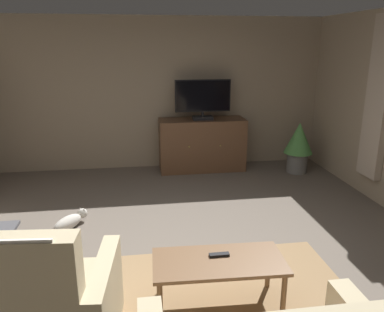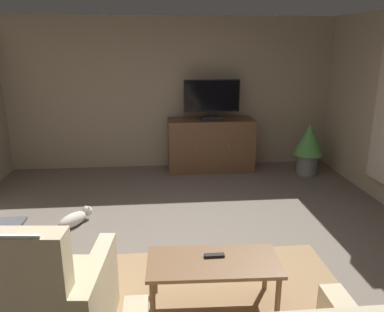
{
  "view_description": "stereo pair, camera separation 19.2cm",
  "coord_description": "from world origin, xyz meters",
  "px_view_note": "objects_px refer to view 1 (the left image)",
  "views": [
    {
      "loc": [
        -0.46,
        -3.37,
        2.15
      ],
      "look_at": [
        0.06,
        0.2,
        1.09
      ],
      "focal_mm": 35.63,
      "sensor_mm": 36.0,
      "label": 1
    },
    {
      "loc": [
        -0.27,
        -3.39,
        2.15
      ],
      "look_at": [
        0.06,
        0.2,
        1.09
      ],
      "focal_mm": 35.63,
      "sensor_mm": 36.0,
      "label": 2
    }
  ],
  "objects_px": {
    "coffee_table": "(219,265)",
    "potted_plant_on_hearth_side": "(298,144)",
    "cat": "(70,222)",
    "armchair_facing_sofa": "(51,309)",
    "tv_cabinet": "(202,146)",
    "television": "(203,99)",
    "tv_remote": "(219,255)"
  },
  "relations": [
    {
      "from": "tv_cabinet",
      "to": "tv_remote",
      "type": "xyz_separation_m",
      "value": [
        -0.48,
        -3.64,
        0.02
      ]
    },
    {
      "from": "television",
      "to": "coffee_table",
      "type": "distance_m",
      "value": 3.78
    },
    {
      "from": "coffee_table",
      "to": "tv_remote",
      "type": "relative_size",
      "value": 6.53
    },
    {
      "from": "armchair_facing_sofa",
      "to": "potted_plant_on_hearth_side",
      "type": "xyz_separation_m",
      "value": [
        3.4,
        3.58,
        0.16
      ]
    },
    {
      "from": "potted_plant_on_hearth_side",
      "to": "television",
      "type": "bearing_deg",
      "value": 167.64
    },
    {
      "from": "armchair_facing_sofa",
      "to": "coffee_table",
      "type": "bearing_deg",
      "value": 12.74
    },
    {
      "from": "television",
      "to": "tv_remote",
      "type": "distance_m",
      "value": 3.71
    },
    {
      "from": "tv_remote",
      "to": "armchair_facing_sofa",
      "type": "distance_m",
      "value": 1.35
    },
    {
      "from": "tv_cabinet",
      "to": "television",
      "type": "height_order",
      "value": "television"
    },
    {
      "from": "tv_remote",
      "to": "potted_plant_on_hearth_side",
      "type": "relative_size",
      "value": 0.19
    },
    {
      "from": "tv_remote",
      "to": "cat",
      "type": "bearing_deg",
      "value": 133.03
    },
    {
      "from": "coffee_table",
      "to": "potted_plant_on_hearth_side",
      "type": "distance_m",
      "value": 3.92
    },
    {
      "from": "tv_remote",
      "to": "cat",
      "type": "height_order",
      "value": "tv_remote"
    },
    {
      "from": "coffee_table",
      "to": "tv_remote",
      "type": "height_order",
      "value": "tv_remote"
    },
    {
      "from": "tv_cabinet",
      "to": "television",
      "type": "distance_m",
      "value": 0.84
    },
    {
      "from": "television",
      "to": "cat",
      "type": "distance_m",
      "value": 3.04
    },
    {
      "from": "coffee_table",
      "to": "cat",
      "type": "relative_size",
      "value": 1.87
    },
    {
      "from": "television",
      "to": "potted_plant_on_hearth_side",
      "type": "height_order",
      "value": "television"
    },
    {
      "from": "potted_plant_on_hearth_side",
      "to": "cat",
      "type": "height_order",
      "value": "potted_plant_on_hearth_side"
    },
    {
      "from": "tv_remote",
      "to": "armchair_facing_sofa",
      "type": "relative_size",
      "value": 0.16
    },
    {
      "from": "television",
      "to": "cat",
      "type": "height_order",
      "value": "television"
    },
    {
      "from": "potted_plant_on_hearth_side",
      "to": "tv_cabinet",
      "type": "bearing_deg",
      "value": 165.85
    },
    {
      "from": "tv_cabinet",
      "to": "armchair_facing_sofa",
      "type": "distance_m",
      "value": 4.37
    },
    {
      "from": "television",
      "to": "tv_remote",
      "type": "relative_size",
      "value": 5.57
    },
    {
      "from": "coffee_table",
      "to": "potted_plant_on_hearth_side",
      "type": "xyz_separation_m",
      "value": [
        2.12,
        3.29,
        0.11
      ]
    },
    {
      "from": "tv_cabinet",
      "to": "tv_remote",
      "type": "bearing_deg",
      "value": -97.58
    },
    {
      "from": "cat",
      "to": "tv_cabinet",
      "type": "bearing_deg",
      "value": 45.72
    },
    {
      "from": "coffee_table",
      "to": "armchair_facing_sofa",
      "type": "distance_m",
      "value": 1.32
    },
    {
      "from": "tv_cabinet",
      "to": "television",
      "type": "relative_size",
      "value": 1.57
    },
    {
      "from": "cat",
      "to": "tv_remote",
      "type": "bearing_deg",
      "value": -47.05
    },
    {
      "from": "coffee_table",
      "to": "armchair_facing_sofa",
      "type": "height_order",
      "value": "armchair_facing_sofa"
    },
    {
      "from": "cat",
      "to": "coffee_table",
      "type": "bearing_deg",
      "value": -48.46
    }
  ]
}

